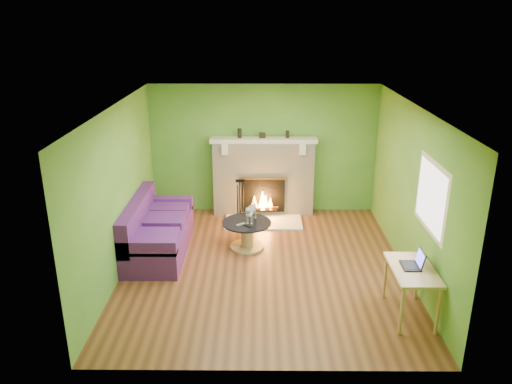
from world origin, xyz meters
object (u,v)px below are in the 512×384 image
at_px(sofa, 155,232).
at_px(coffee_table, 247,233).
at_px(desk, 412,274).
at_px(cat, 251,212).

relative_size(sofa, coffee_table, 2.44).
distance_m(sofa, coffee_table, 1.57).
relative_size(sofa, desk, 2.14).
bearing_deg(coffee_table, sofa, -174.48).
height_order(coffee_table, desk, desk).
xyz_separation_m(sofa, coffee_table, (1.56, 0.15, -0.08)).
bearing_deg(sofa, cat, 6.98).
height_order(desk, cat, cat).
xyz_separation_m(sofa, cat, (1.64, 0.20, 0.29)).
height_order(sofa, cat, sofa).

